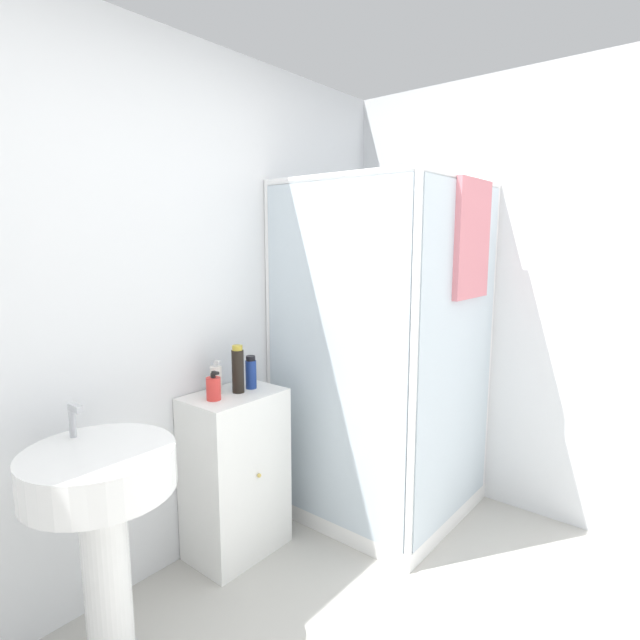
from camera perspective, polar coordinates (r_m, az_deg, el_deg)
name	(u,v)px	position (r m, az deg, el deg)	size (l,w,h in m)	color
wall_back	(145,314)	(2.38, -19.36, 0.66)	(6.40, 0.06, 2.50)	silver
shower_enclosure	(387,430)	(2.96, 7.68, -12.39)	(0.95, 0.98, 1.90)	white
vanity_cabinet	(236,473)	(2.66, -9.60, -16.90)	(0.48, 0.34, 0.83)	white
sink	(102,506)	(2.03, -23.66, -18.93)	(0.52, 0.52, 0.99)	white
soap_dispenser	(214,388)	(2.42, -12.07, -7.63)	(0.07, 0.07, 0.14)	red
shampoo_bottle_tall_black	(238,370)	(2.49, -9.37, -5.62)	(0.06, 0.06, 0.24)	black
shampoo_bottle_blue	(251,373)	(2.56, -7.90, -5.99)	(0.06, 0.06, 0.17)	navy
lotion_bottle_white	(216,379)	(2.51, -11.79, -6.67)	(0.06, 0.06, 0.17)	white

